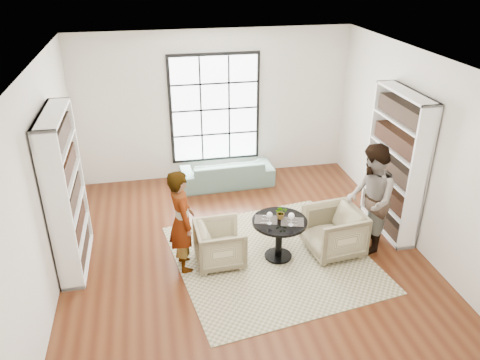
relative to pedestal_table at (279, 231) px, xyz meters
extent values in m
plane|color=#552B14|center=(-0.49, 0.19, -0.49)|extent=(6.00, 6.00, 0.00)
plane|color=silver|center=(-0.49, 3.19, 1.01)|extent=(5.50, 0.00, 5.50)
plane|color=silver|center=(-3.24, 0.19, 1.01)|extent=(0.00, 6.00, 6.00)
plane|color=silver|center=(2.26, 0.19, 1.01)|extent=(0.00, 6.00, 6.00)
plane|color=silver|center=(-0.49, -2.81, 1.01)|extent=(5.50, 0.00, 5.50)
plane|color=white|center=(-0.49, 0.19, 2.51)|extent=(6.00, 6.00, 0.00)
cube|color=black|center=(-0.49, 3.17, 0.96)|extent=(1.82, 0.06, 2.22)
cube|color=white|center=(-0.49, 3.13, 0.96)|extent=(1.70, 0.02, 2.10)
cube|color=tan|center=(-0.10, -0.01, -0.48)|extent=(3.27, 3.27, 0.01)
cylinder|color=black|center=(0.00, 0.00, -0.47)|extent=(0.43, 0.43, 0.04)
cylinder|color=black|center=(0.00, 0.00, -0.16)|extent=(0.11, 0.11, 0.59)
cylinder|color=black|center=(0.00, 0.00, 0.16)|extent=(0.84, 0.84, 0.04)
imported|color=slate|center=(-0.35, 2.64, -0.22)|extent=(1.86, 0.78, 0.54)
imported|color=tan|center=(-0.91, 0.06, -0.16)|extent=(0.75, 0.73, 0.66)
imported|color=tan|center=(0.88, -0.01, -0.11)|extent=(0.91, 0.89, 0.75)
imported|color=gray|center=(-1.46, 0.06, 0.31)|extent=(0.47, 0.63, 1.60)
imported|color=gray|center=(1.43, -0.01, 0.40)|extent=(0.89, 1.02, 1.77)
cube|color=#272422|center=(-0.20, 0.06, 0.19)|extent=(0.40, 0.35, 0.01)
cube|color=#272422|center=(0.18, -0.08, 0.19)|extent=(0.40, 0.35, 0.01)
cylinder|color=silver|center=(-0.17, -0.06, 0.19)|extent=(0.07, 0.07, 0.01)
cylinder|color=silver|center=(-0.17, -0.06, 0.24)|extent=(0.01, 0.01, 0.11)
sphere|color=maroon|center=(-0.17, -0.06, 0.33)|extent=(0.09, 0.09, 0.09)
ellipsoid|color=white|center=(-0.17, -0.06, 0.33)|extent=(0.09, 0.09, 0.10)
cylinder|color=silver|center=(0.12, -0.16, 0.19)|extent=(0.08, 0.08, 0.01)
cylinder|color=silver|center=(0.12, -0.16, 0.25)|extent=(0.01, 0.01, 0.12)
sphere|color=maroon|center=(0.12, -0.16, 0.34)|extent=(0.09, 0.09, 0.09)
ellipsoid|color=white|center=(0.12, -0.16, 0.34)|extent=(0.10, 0.10, 0.11)
imported|color=gray|center=(0.04, 0.06, 0.28)|extent=(0.21, 0.19, 0.21)
camera|label=1|loc=(-1.77, -5.78, 3.86)|focal=35.00mm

